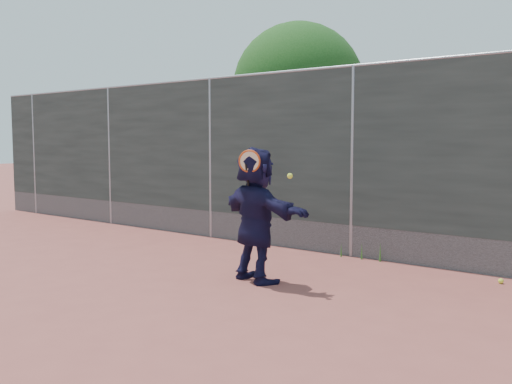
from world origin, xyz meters
The scene contains 7 objects.
ground centered at (0.00, 0.00, 0.00)m, with size 80.00×80.00×0.00m, color #9E4C42.
player centered at (-0.22, 1.30, 0.88)m, with size 1.63×0.52×1.76m, color #151335.
ball_ground centered at (2.38, 3.11, 0.03)m, with size 0.07×0.07×0.07m, color #E1F736.
fence centered at (0.00, 3.50, 1.58)m, with size 20.00×0.06×3.03m.
swing_action centered at (-0.12, 1.11, 1.55)m, with size 0.76×0.15×0.51m.
tree_left centered at (-2.85, 6.55, 2.94)m, with size 3.15×3.00×4.53m.
weed_clump centered at (0.29, 3.38, 0.13)m, with size 0.68×0.07×0.30m.
Camera 1 is at (4.27, -4.54, 1.84)m, focal length 40.00 mm.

